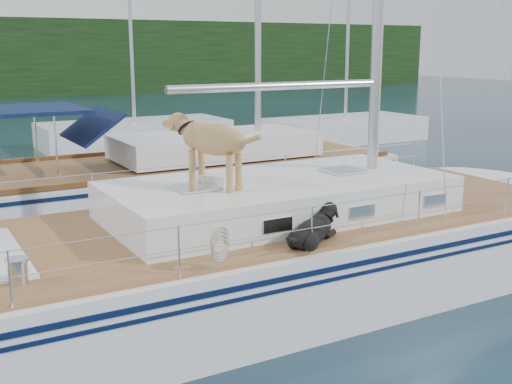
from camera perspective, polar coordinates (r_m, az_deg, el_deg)
ground at (r=9.91m, az=-1.97°, el=-9.60°), size 120.00×120.00×0.00m
main_sailboat at (r=9.71m, az=-1.53°, el=-5.79°), size 12.00×3.91×14.01m
neighbor_sailboat at (r=15.39m, az=-7.26°, el=0.85°), size 11.00×3.50×13.30m
bg_boat_center at (r=25.72m, az=-10.71°, el=5.09°), size 7.20×3.00×11.65m
bg_boat_east at (r=26.86m, az=7.91°, el=5.52°), size 6.40×3.00×11.65m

